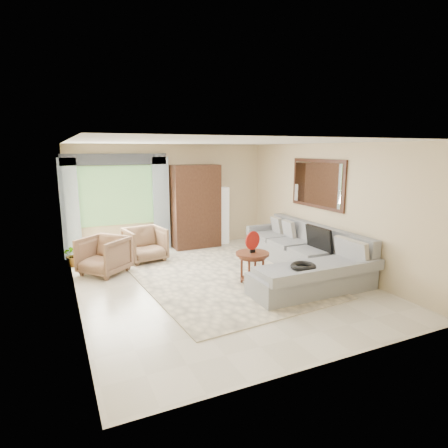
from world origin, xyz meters
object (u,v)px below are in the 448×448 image
tv_screen (319,238)px  armoire (196,206)px  sectional_sofa (303,259)px  floor_lamp (223,215)px  coffee_table (252,268)px  armchair_left (104,255)px  potted_plant (74,254)px  armchair_right (145,244)px

tv_screen → armoire: armoire is taller
sectional_sofa → floor_lamp: (-0.43, 2.96, 0.47)m
tv_screen → coffee_table: (-1.54, -0.04, -0.39)m
armchair_left → floor_lamp: bearing=70.9°
potted_plant → armoire: size_ratio=0.24×
sectional_sofa → armchair_left: 4.04m
tv_screen → potted_plant: size_ratio=1.47×
floor_lamp → armchair_right: bearing=-161.6°
armchair_left → potted_plant: bearing=171.3°
sectional_sofa → armchair_right: sectional_sofa is taller
tv_screen → coffee_table: size_ratio=1.19×
armoire → potted_plant: bearing=-172.0°
sectional_sofa → potted_plant: sectional_sofa is taller
armchair_left → potted_plant: size_ratio=1.66×
potted_plant → armoire: 3.10m
tv_screen → armoire: size_ratio=0.35×
sectional_sofa → armoire: 3.24m
armchair_left → floor_lamp: 3.52m
coffee_table → potted_plant: (-2.93, 2.64, -0.07)m
sectional_sofa → armchair_left: sectional_sofa is taller
sectional_sofa → armchair_left: bearing=155.8°
sectional_sofa → armchair_right: (-2.72, 2.20, 0.10)m
armoire → floor_lamp: (0.80, 0.06, -0.30)m
armoire → armchair_left: bearing=-153.1°
sectional_sofa → coffee_table: bearing=-172.7°
coffee_table → armchair_right: armchair_right is taller
armchair_left → sectional_sofa: bearing=24.8°
armchair_left → armoire: armoire is taller
armchair_left → armoire: (2.45, 1.24, 0.67)m
tv_screen → floor_lamp: size_ratio=0.49×
armchair_left → floor_lamp: (3.25, 1.30, 0.37)m
tv_screen → armchair_right: 3.79m
armchair_right → armoire: size_ratio=0.40×
floor_lamp → armchair_left: bearing=-158.1°
coffee_table → floor_lamp: size_ratio=0.41×
coffee_table → floor_lamp: 3.26m
armchair_right → potted_plant: bearing=160.1°
armchair_right → armoire: 1.77m
potted_plant → floor_lamp: bearing=7.2°
floor_lamp → sectional_sofa: bearing=-81.7°
armchair_left → armoire: 2.83m
armchair_right → armchair_left: bearing=-159.7°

